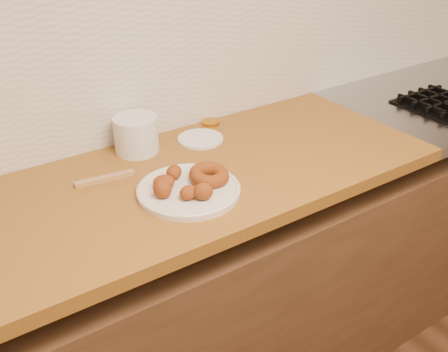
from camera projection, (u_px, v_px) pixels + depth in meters
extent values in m
cube|color=brown|center=(250.00, 281.00, 1.86)|extent=(3.60, 0.60, 0.77)
cube|color=brown|center=(44.00, 226.00, 1.30)|extent=(2.30, 0.62, 0.04)
cube|color=beige|center=(201.00, 34.00, 1.67)|extent=(3.60, 0.02, 0.60)
cube|color=black|center=(440.00, 105.00, 1.94)|extent=(0.26, 0.26, 0.01)
cube|color=black|center=(425.00, 106.00, 1.88)|extent=(0.01, 0.24, 0.02)
cube|color=black|center=(435.00, 103.00, 1.91)|extent=(0.01, 0.24, 0.02)
cube|color=black|center=(448.00, 104.00, 1.91)|extent=(0.24, 0.01, 0.02)
cube|color=black|center=(446.00, 99.00, 1.94)|extent=(0.01, 0.24, 0.02)
cube|color=black|center=(434.00, 99.00, 1.95)|extent=(0.24, 0.01, 0.02)
cube|color=black|center=(420.00, 94.00, 1.99)|extent=(0.24, 0.01, 0.02)
cylinder|color=beige|center=(189.00, 190.00, 1.39)|extent=(0.28, 0.28, 0.02)
torus|color=brown|center=(209.00, 175.00, 1.41)|extent=(0.16, 0.16, 0.05)
ellipsoid|color=brown|center=(164.00, 182.00, 1.38)|extent=(0.07, 0.06, 0.03)
ellipsoid|color=brown|center=(162.00, 190.00, 1.34)|extent=(0.06, 0.06, 0.05)
ellipsoid|color=brown|center=(189.00, 192.00, 1.33)|extent=(0.05, 0.04, 0.04)
ellipsoid|color=brown|center=(203.00, 191.00, 1.33)|extent=(0.06, 0.06, 0.05)
ellipsoid|color=brown|center=(174.00, 172.00, 1.43)|extent=(0.06, 0.06, 0.04)
cylinder|color=silver|center=(136.00, 135.00, 1.59)|extent=(0.14, 0.14, 0.11)
cylinder|color=silver|center=(200.00, 139.00, 1.68)|extent=(0.19, 0.19, 0.01)
cylinder|color=#BD831E|center=(210.00, 122.00, 1.79)|extent=(0.07, 0.07, 0.01)
cube|color=#A67A4C|center=(105.00, 179.00, 1.45)|extent=(0.17, 0.04, 0.01)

